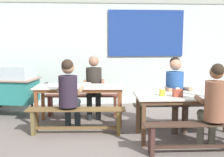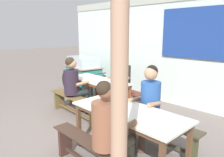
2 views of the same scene
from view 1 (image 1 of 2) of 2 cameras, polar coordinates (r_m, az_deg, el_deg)
ground_plane at (r=4.74m, az=1.27°, el=-12.15°), size 40.00×40.00×0.00m
backdrop_wall at (r=7.09m, az=-0.62°, el=6.29°), size 7.18×0.23×2.72m
dining_table_far at (r=5.43m, az=-6.65°, el=-2.37°), size 1.75×0.75×0.74m
dining_table_near at (r=4.71m, az=15.36°, el=-4.09°), size 1.74×0.79×0.74m
bench_far_back at (r=6.09m, az=-6.01°, el=-4.71°), size 1.66×0.41×0.45m
bench_far_front at (r=4.92m, az=-7.31°, el=-7.83°), size 1.72×0.40×0.45m
bench_near_back at (r=5.36m, az=13.19°, el=-6.64°), size 1.65×0.31×0.45m
bench_near_front at (r=4.26m, az=17.75°, el=-10.78°), size 1.68×0.29×0.45m
food_cart at (r=6.51m, az=-20.78°, el=-1.32°), size 1.75×1.05×1.08m
person_center_facing at (r=5.93m, az=-3.74°, el=-0.68°), size 0.45×0.57×1.31m
person_near_front at (r=4.27m, az=20.09°, el=-4.67°), size 0.44×0.55×1.30m
person_left_back_turned at (r=4.89m, az=-8.79°, el=-2.52°), size 0.47×0.54×1.30m
person_right_near_table at (r=5.19m, az=12.84°, el=-2.05°), size 0.44×0.55×1.32m
tissue_box at (r=4.49m, az=13.23°, el=-2.85°), size 0.14×0.11×0.14m
condiment_jar at (r=4.51m, az=10.22°, el=-2.74°), size 0.09×0.09×0.12m
soup_bowl at (r=5.47m, az=-5.18°, el=-1.16°), size 0.18×0.18×0.05m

